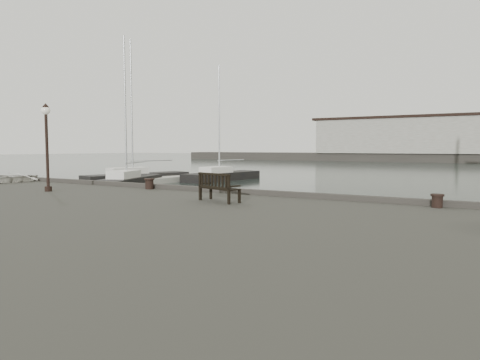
% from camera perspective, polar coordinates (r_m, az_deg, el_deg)
% --- Properties ---
extents(ground, '(400.00, 400.00, 0.00)m').
position_cam_1_polar(ground, '(15.64, 4.52, -7.73)').
color(ground, black).
rests_on(ground, ground).
extents(pontoon, '(2.00, 24.00, 0.50)m').
position_cam_1_polar(pontoon, '(35.85, -17.79, -0.71)').
color(pontoon, '#AFAFA3').
rests_on(pontoon, ground).
extents(breakwater, '(140.00, 9.50, 12.20)m').
position_cam_1_polar(breakwater, '(106.36, 24.47, 4.48)').
color(breakwater, '#383530').
rests_on(breakwater, ground).
extents(bench, '(1.61, 0.95, 0.88)m').
position_cam_1_polar(bench, '(13.52, -2.85, -1.72)').
color(bench, black).
rests_on(bench, quay).
extents(bollard_left, '(0.48, 0.48, 0.44)m').
position_cam_1_polar(bollard_left, '(18.04, -11.99, -0.48)').
color(bollard_left, black).
rests_on(bollard_left, quay).
extents(bollard_right, '(0.47, 0.47, 0.39)m').
position_cam_1_polar(bollard_right, '(13.41, 24.81, -2.54)').
color(bollard_right, black).
rests_on(bollard_right, quay).
extents(lamp_post, '(0.34, 0.34, 3.43)m').
position_cam_1_polar(lamp_post, '(18.29, -24.39, 5.49)').
color(lamp_post, black).
rests_on(lamp_post, quay).
extents(dinghy, '(1.84, 2.45, 0.48)m').
position_cam_1_polar(dinghy, '(23.93, -28.01, 0.31)').
color(dinghy, silver).
rests_on(dinghy, quay).
extents(yacht_b, '(5.01, 10.88, 13.98)m').
position_cam_1_polar(yacht_b, '(42.36, -13.47, 0.11)').
color(yacht_b, black).
rests_on(yacht_b, ground).
extents(yacht_c, '(5.57, 9.79, 12.91)m').
position_cam_1_polar(yacht_c, '(37.06, -14.56, -0.50)').
color(yacht_c, black).
rests_on(yacht_c, ground).
extents(yacht_d, '(3.71, 9.74, 11.95)m').
position_cam_1_polar(yacht_d, '(43.16, -2.36, 0.28)').
color(yacht_d, black).
rests_on(yacht_d, ground).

